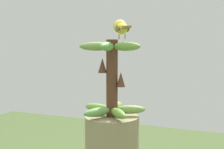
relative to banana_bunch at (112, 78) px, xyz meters
name	(u,v)px	position (x,y,z in m)	size (l,w,h in m)	color
banana_bunch	(112,78)	(0.00, 0.00, 0.00)	(0.27, 0.27, 0.32)	#4C2D1E
perched_bird	(121,28)	(0.04, 0.01, 0.20)	(0.13, 0.18, 0.08)	#C68933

